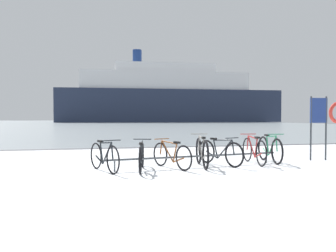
{
  "coord_description": "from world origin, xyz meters",
  "views": [
    {
      "loc": [
        -2.16,
        -3.92,
        1.32
      ],
      "look_at": [
        0.4,
        7.71,
        0.98
      ],
      "focal_mm": 35.32,
      "sensor_mm": 36.0,
      "label": 1
    }
  ],
  "objects": [
    {
      "name": "ground",
      "position": [
        0.0,
        53.9,
        -0.04
      ],
      "size": [
        80.0,
        132.0,
        0.08
      ],
      "color": "white"
    },
    {
      "name": "bike_rack",
      "position": [
        0.45,
        4.37,
        0.27
      ],
      "size": [
        4.83,
        0.76,
        0.31
      ],
      "color": "#4C5156",
      "rests_on": "ground"
    },
    {
      "name": "bicycle_0",
      "position": [
        -1.96,
        4.13,
        0.36
      ],
      "size": [
        0.71,
        1.53,
        0.79
      ],
      "color": "black",
      "rests_on": "ground"
    },
    {
      "name": "bicycle_1",
      "position": [
        -1.06,
        4.1,
        0.34
      ],
      "size": [
        0.5,
        1.69,
        0.75
      ],
      "color": "black",
      "rests_on": "ground"
    },
    {
      "name": "bicycle_2",
      "position": [
        -0.27,
        4.25,
        0.34
      ],
      "size": [
        0.73,
        1.51,
        0.74
      ],
      "color": "black",
      "rests_on": "ground"
    },
    {
      "name": "bicycle_3",
      "position": [
        0.58,
        4.36,
        0.38
      ],
      "size": [
        0.46,
        1.78,
        0.85
      ],
      "color": "black",
      "rests_on": "ground"
    },
    {
      "name": "bicycle_4",
      "position": [
        1.13,
        4.51,
        0.35
      ],
      "size": [
        0.75,
        1.61,
        0.78
      ],
      "color": "black",
      "rests_on": "ground"
    },
    {
      "name": "bicycle_5",
      "position": [
        2.16,
        4.55,
        0.37
      ],
      "size": [
        0.46,
        1.73,
        0.82
      ],
      "color": "black",
      "rests_on": "ground"
    },
    {
      "name": "bicycle_6",
      "position": [
        2.76,
        4.74,
        0.38
      ],
      "size": [
        0.46,
        1.69,
        0.85
      ],
      "color": "black",
      "rests_on": "ground"
    },
    {
      "name": "info_sign",
      "position": [
        4.44,
        4.85,
        1.31
      ],
      "size": [
        0.55,
        0.08,
        1.94
      ],
      "color": "#33383D",
      "rests_on": "ground"
    },
    {
      "name": "ferry_ship",
      "position": [
        16.25,
        79.9,
        6.15
      ],
      "size": [
        56.33,
        15.7,
        18.34
      ],
      "color": "#232D47",
      "rests_on": "ground"
    }
  ]
}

